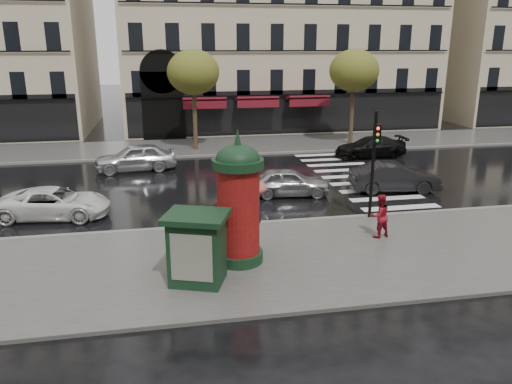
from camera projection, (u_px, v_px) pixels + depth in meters
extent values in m
plane|color=black|center=(292.00, 254.00, 17.13)|extent=(160.00, 160.00, 0.00)
cube|color=#474744|center=(296.00, 258.00, 16.64)|extent=(90.00, 7.00, 0.12)
cube|color=#474744|center=(224.00, 146.00, 35.02)|extent=(90.00, 6.00, 0.12)
cube|color=slate|center=(273.00, 222.00, 19.94)|extent=(90.00, 0.25, 0.14)
cube|color=slate|center=(229.00, 155.00, 32.19)|extent=(90.00, 0.25, 0.14)
cube|color=silver|center=(354.00, 176.00, 27.24)|extent=(3.60, 11.75, 0.01)
cube|color=#B7A88C|center=(274.00, 8.00, 43.63)|extent=(26.00, 14.00, 20.00)
cylinder|color=#38281C|center=(195.00, 112.00, 33.00)|extent=(0.28, 0.28, 5.20)
ellipsoid|color=#43561B|center=(193.00, 72.00, 32.26)|extent=(3.40, 3.40, 2.89)
cylinder|color=#38281C|center=(352.00, 109.00, 34.96)|extent=(0.28, 0.28, 5.20)
ellipsoid|color=#43561B|center=(354.00, 71.00, 34.22)|extent=(3.40, 3.40, 2.89)
imported|color=#F7EBCC|center=(248.00, 223.00, 17.00)|extent=(0.81, 0.68, 1.88)
cylinder|color=black|center=(248.00, 205.00, 16.83)|extent=(0.02, 0.02, 1.19)
ellipsoid|color=red|center=(248.00, 188.00, 16.65)|extent=(1.30, 1.30, 0.46)
cone|color=black|center=(248.00, 180.00, 16.57)|extent=(0.04, 0.04, 0.10)
cube|color=black|center=(256.00, 218.00, 16.93)|extent=(0.28, 0.13, 0.35)
imported|color=maroon|center=(380.00, 216.00, 18.09)|extent=(0.91, 0.78, 1.62)
imported|color=#490E15|center=(218.00, 223.00, 17.44)|extent=(0.80, 0.57, 1.54)
cylinder|color=black|center=(239.00, 256.00, 16.25)|extent=(1.57, 1.57, 0.34)
cylinder|color=maroon|center=(238.00, 210.00, 15.80)|extent=(1.35, 1.35, 2.81)
cylinder|color=black|center=(238.00, 164.00, 15.37)|extent=(1.62, 1.62, 0.28)
ellipsoid|color=black|center=(238.00, 160.00, 15.34)|extent=(1.39, 1.39, 0.97)
cone|color=black|center=(238.00, 137.00, 15.13)|extent=(0.22, 0.22, 0.51)
cylinder|color=black|center=(373.00, 165.00, 19.83)|extent=(0.13, 0.13, 4.33)
cube|color=black|center=(377.00, 134.00, 19.24)|extent=(0.29, 0.22, 0.76)
cube|color=black|center=(197.00, 251.00, 14.57)|extent=(1.81, 1.64, 1.95)
cube|color=black|center=(196.00, 217.00, 14.27)|extent=(2.17, 2.00, 0.17)
imported|color=#ABABAF|center=(288.00, 182.00, 23.56)|extent=(4.07, 2.04, 1.33)
imported|color=black|center=(395.00, 177.00, 24.24)|extent=(4.43, 2.03, 1.41)
imported|color=white|center=(54.00, 203.00, 20.54)|extent=(4.76, 2.67, 1.26)
imported|color=black|center=(370.00, 147.00, 31.73)|extent=(4.53, 1.91, 1.30)
imported|color=silver|center=(135.00, 157.00, 28.23)|extent=(4.70, 2.29, 1.54)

